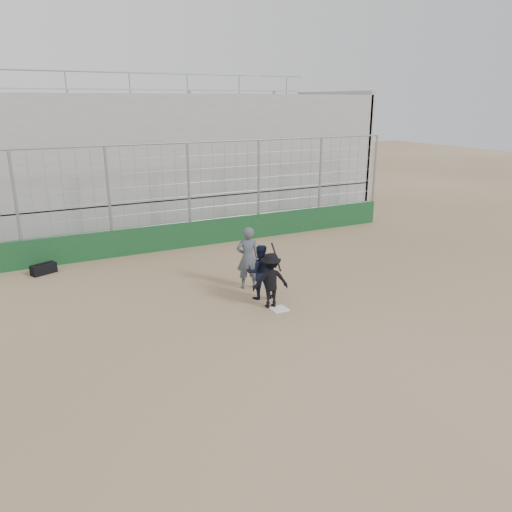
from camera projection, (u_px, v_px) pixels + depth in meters
name	position (u px, v px, depth m)	size (l,w,h in m)	color
ground	(279.00, 309.00, 13.71)	(90.00, 90.00, 0.00)	brown
home_plate	(279.00, 309.00, 13.71)	(0.44, 0.44, 0.02)	white
backstop	(190.00, 223.00, 19.37)	(18.10, 0.25, 4.04)	#133C1D
bleachers	(152.00, 159.00, 22.99)	(20.25, 6.70, 6.98)	gray
batter_at_plate	(271.00, 280.00, 13.67)	(1.11, 0.83, 1.73)	black
catcher_crouched	(260.00, 281.00, 14.31)	(0.91, 0.79, 1.10)	black
umpire	(248.00, 261.00, 15.05)	(0.70, 0.46, 1.72)	#454D57
equipment_bag	(44.00, 269.00, 16.48)	(0.87, 0.61, 0.38)	black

